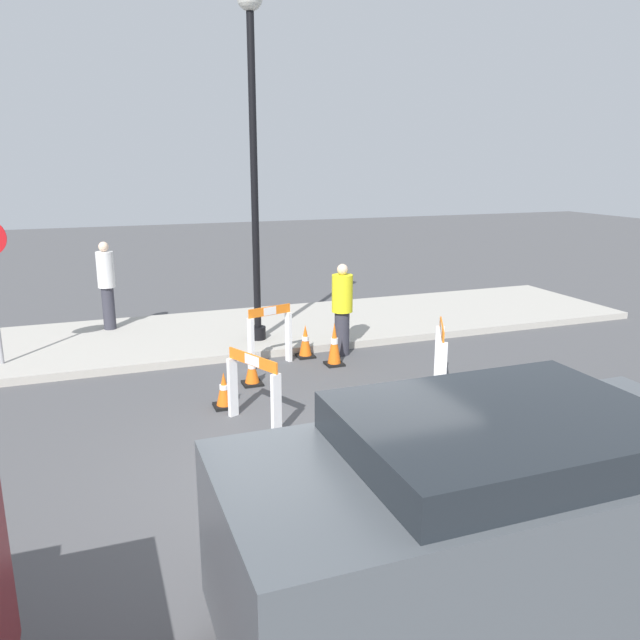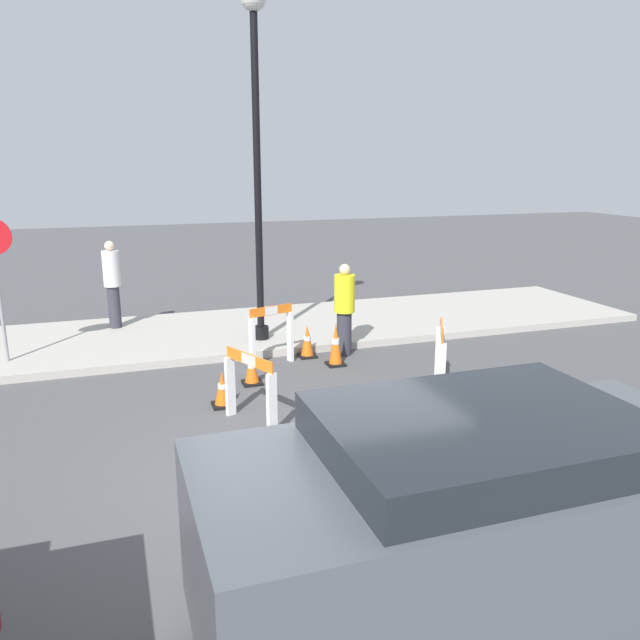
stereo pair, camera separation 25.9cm
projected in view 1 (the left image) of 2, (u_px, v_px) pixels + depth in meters
The scene contains 15 objects.
ground_plane at pixel (317, 485), 6.71m from camera, with size 60.00×60.00×0.00m, color #4C4C4F.
sidewalk_slab at pixel (209, 334), 12.34m from camera, with size 18.00×3.41×0.14m.
streetlamp_post at pixel (253, 124), 10.80m from camera, with size 0.44×0.44×6.10m.
barricade_0 at pixel (441, 355), 9.29m from camera, with size 0.57×0.90×1.06m.
barricade_1 at pixel (270, 334), 10.53m from camera, with size 0.81×0.35×1.03m.
barricade_2 at pixel (253, 387), 8.10m from camera, with size 0.51×0.94×0.98m.
traffic_cone_0 at pixel (404, 419), 7.79m from camera, with size 0.30×0.30×0.52m.
traffic_cone_1 at pixel (224, 391), 8.78m from camera, with size 0.30×0.30×0.52m.
traffic_cone_2 at pixel (445, 396), 8.49m from camera, with size 0.30×0.30×0.57m.
traffic_cone_3 at pixel (334, 345), 10.59m from camera, with size 0.30×0.30×0.75m.
traffic_cone_4 at pixel (252, 369), 9.67m from camera, with size 0.30×0.30×0.52m.
traffic_cone_5 at pixel (305, 342), 11.04m from camera, with size 0.30×0.30×0.60m.
person_worker at pixel (342, 307), 11.05m from camera, with size 0.50×0.50×1.65m.
person_pedestrian at pixel (107, 283), 12.24m from camera, with size 0.34×0.34×1.75m.
parked_car_1 at pixel (496, 516), 4.32m from camera, with size 3.84×1.88×1.77m.
Camera 1 is at (-2.08, -5.70, 3.37)m, focal length 35.00 mm.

